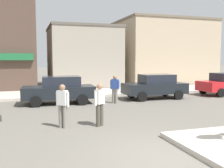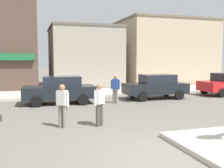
% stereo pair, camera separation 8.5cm
% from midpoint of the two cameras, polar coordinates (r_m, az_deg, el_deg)
% --- Properties ---
extents(ground_plane, '(160.00, 160.00, 0.00)m').
position_cam_midpoint_polar(ground_plane, '(7.13, 12.23, -15.39)').
color(ground_plane, '#6B665B').
extents(kerb_far, '(80.00, 4.00, 0.15)m').
position_cam_midpoint_polar(kerb_far, '(19.20, -7.47, -1.96)').
color(kerb_far, beige).
rests_on(kerb_far, ground).
extents(parked_car_nearest, '(4.08, 2.03, 1.56)m').
position_cam_midpoint_polar(parked_car_nearest, '(15.13, -11.56, -1.19)').
color(parked_car_nearest, black).
rests_on(parked_car_nearest, ground).
extents(parked_car_second, '(4.01, 1.91, 1.56)m').
position_cam_midpoint_polar(parked_car_second, '(16.96, 9.21, -0.45)').
color(parked_car_second, black).
rests_on(parked_car_second, ground).
extents(pedestrian_crossing_near, '(0.51, 0.38, 1.61)m').
position_cam_midpoint_polar(pedestrian_crossing_near, '(9.87, -2.95, -4.23)').
color(pedestrian_crossing_near, '#4C473D').
rests_on(pedestrian_crossing_near, ground).
extents(pedestrian_crossing_far, '(0.48, 0.42, 1.61)m').
position_cam_midpoint_polar(pedestrian_crossing_far, '(14.98, 0.46, -0.92)').
color(pedestrian_crossing_far, gray).
rests_on(pedestrian_crossing_far, ground).
extents(pedestrian_kerb_side, '(0.48, 0.43, 1.61)m').
position_cam_midpoint_polar(pedestrian_kerb_side, '(9.77, -10.95, -4.42)').
color(pedestrian_kerb_side, gray).
rests_on(pedestrian_kerb_side, ground).
extents(building_storefront_left_near, '(6.12, 6.27, 5.42)m').
position_cam_midpoint_polar(building_storefront_left_near, '(24.37, -6.46, 5.82)').
color(building_storefront_left_near, '#9E9384').
rests_on(building_storefront_left_near, ground).
extents(building_storefront_left_mid, '(9.11, 7.48, 6.48)m').
position_cam_midpoint_polar(building_storefront_left_mid, '(28.19, 10.59, 6.77)').
color(building_storefront_left_mid, tan).
rests_on(building_storefront_left_mid, ground).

